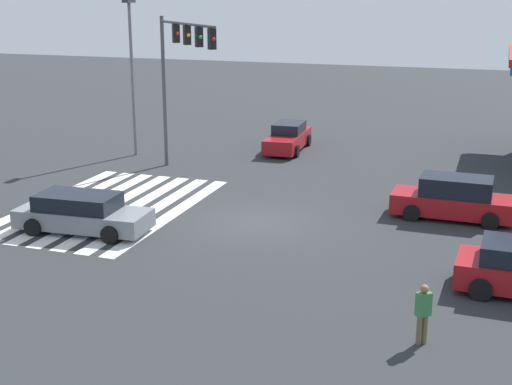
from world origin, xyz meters
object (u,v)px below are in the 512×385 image
object	(u,v)px
traffic_signal_mast	(180,58)
street_light_pole_a	(132,64)
car_3	(288,138)
pedestrian	(423,311)
car_0	(82,213)
car_2	(454,199)

from	to	relation	value
traffic_signal_mast	street_light_pole_a	distance (m)	5.36
car_3	pedestrian	bearing A→B (deg)	22.18
car_3	pedestrian	size ratio (longest dim) A/B	3.09
traffic_signal_mast	pedestrian	distance (m)	18.85
traffic_signal_mast	car_0	world-z (taller)	traffic_signal_mast
car_0	pedestrian	size ratio (longest dim) A/B	3.15
car_2	car_3	xyz separation A→B (m)	(-9.61, -9.46, -0.09)
street_light_pole_a	car_0	bearing A→B (deg)	19.36
street_light_pole_a	car_3	bearing A→B (deg)	117.38
car_2	street_light_pole_a	world-z (taller)	street_light_pole_a
car_0	street_light_pole_a	xyz separation A→B (m)	(-11.76, -4.13, 4.14)
car_2	car_3	distance (m)	13.48
car_3	car_2	bearing A→B (deg)	41.73
traffic_signal_mast	pedestrian	bearing A→B (deg)	-1.62
car_0	car_2	distance (m)	13.97
car_0	pedestrian	world-z (taller)	pedestrian
car_2	car_3	bearing A→B (deg)	-44.22
pedestrian	street_light_pole_a	xyz separation A→B (m)	(-16.49, -16.78, 3.95)
pedestrian	street_light_pole_a	bearing A→B (deg)	3.33
car_0	car_2	bearing A→B (deg)	21.91
car_0	car_3	distance (m)	15.87
traffic_signal_mast	car_2	size ratio (longest dim) A/B	1.58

